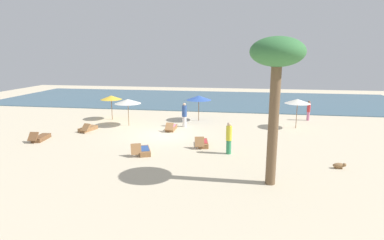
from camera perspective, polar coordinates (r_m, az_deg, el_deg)
ground_plane at (r=22.19m, az=-4.92°, el=-2.73°), size 60.00×60.00×0.00m
ocean_water at (r=38.57m, az=1.18°, el=3.80°), size 48.00×16.00×0.06m
umbrella_0 at (r=24.93m, az=-11.65°, el=3.36°), size 2.08×2.08×2.15m
umbrella_1 at (r=27.68m, az=-14.57°, el=3.99°), size 1.82×1.82×2.10m
umbrella_2 at (r=26.33m, az=1.25°, el=4.09°), size 2.12×2.12×2.17m
umbrella_3 at (r=24.96m, az=18.76°, el=3.26°), size 1.93×1.93×2.27m
lounger_0 at (r=24.47m, az=-18.51°, el=-1.50°), size 1.01×1.80×0.66m
lounger_1 at (r=23.09m, az=-25.97°, el=-2.93°), size 0.76×1.75×0.68m
lounger_2 at (r=23.51m, az=-3.82°, el=-1.41°), size 0.61×1.71×0.67m
lounger_3 at (r=19.54m, az=1.95°, el=-4.24°), size 0.88×1.74×0.72m
lounger_4 at (r=18.28m, az=-8.85°, el=-5.56°), size 1.17×1.74×0.74m
person_0 at (r=28.43m, az=20.54°, el=1.67°), size 0.30×0.30×1.71m
person_1 at (r=24.35m, az=-1.40°, el=0.96°), size 0.50×0.50×1.89m
person_2 at (r=17.95m, az=6.76°, el=-3.27°), size 0.43×0.43×1.86m
palm_0 at (r=13.46m, az=15.26°, el=10.14°), size 2.26×2.26×6.39m
dog at (r=17.50m, az=25.36°, el=-7.53°), size 0.66×0.32×0.31m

